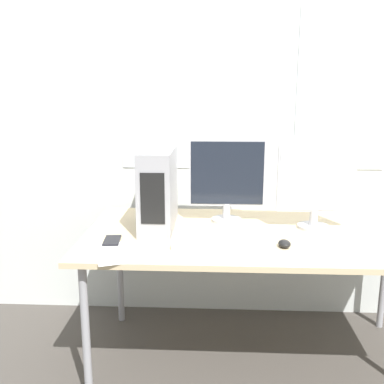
# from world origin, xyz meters

# --- Properties ---
(wall_back) EXTENTS (8.00, 0.07, 2.70)m
(wall_back) POSITION_xyz_m (0.00, 1.08, 1.35)
(wall_back) COLOR silver
(wall_back) RESTS_ON ground_plane
(desk) EXTENTS (1.84, 0.95, 0.75)m
(desk) POSITION_xyz_m (0.00, 0.47, 0.70)
(desk) COLOR #D1BA8E
(desk) RESTS_ON ground_plane
(pc_tower) EXTENTS (0.17, 0.46, 0.44)m
(pc_tower) POSITION_xyz_m (-0.54, 0.55, 0.97)
(pc_tower) COLOR #9E9EA3
(pc_tower) RESTS_ON desk
(monitor_main) EXTENTS (0.43, 0.17, 0.48)m
(monitor_main) POSITION_xyz_m (-0.16, 0.68, 1.01)
(monitor_main) COLOR #B7B7BC
(monitor_main) RESTS_ON desk
(monitor_right_near) EXTENTS (0.42, 0.17, 0.46)m
(monitor_right_near) POSITION_xyz_m (0.31, 0.58, 1.00)
(monitor_right_near) COLOR #B7B7BC
(monitor_right_near) RESTS_ON desk
(keyboard) EXTENTS (0.47, 0.14, 0.02)m
(keyboard) POSITION_xyz_m (-0.20, 0.26, 0.76)
(keyboard) COLOR silver
(keyboard) RESTS_ON desk
(mouse) EXTENTS (0.06, 0.08, 0.03)m
(mouse) POSITION_xyz_m (0.11, 0.26, 0.77)
(mouse) COLOR black
(mouse) RESTS_ON desk
(cell_phone) EXTENTS (0.09, 0.16, 0.01)m
(cell_phone) POSITION_xyz_m (-0.75, 0.30, 0.76)
(cell_phone) COLOR black
(cell_phone) RESTS_ON desk
(paper_sheet_left) EXTENTS (0.30, 0.35, 0.00)m
(paper_sheet_left) POSITION_xyz_m (-0.10, 0.26, 0.75)
(paper_sheet_left) COLOR white
(paper_sheet_left) RESTS_ON desk
(paper_sheet_front) EXTENTS (0.30, 0.35, 0.00)m
(paper_sheet_front) POSITION_xyz_m (-0.69, 0.14, 0.75)
(paper_sheet_front) COLOR white
(paper_sheet_front) RESTS_ON desk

